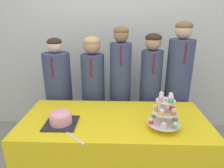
% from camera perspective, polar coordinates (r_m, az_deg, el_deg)
% --- Properties ---
extents(wall_back, '(9.00, 0.06, 2.70)m').
position_cam_1_polar(wall_back, '(2.90, 1.30, 12.91)').
color(wall_back, silver).
rests_on(wall_back, ground_plane).
extents(table, '(1.70, 0.78, 0.76)m').
position_cam_1_polar(table, '(2.08, 0.67, -18.89)').
color(table, yellow).
rests_on(table, ground_plane).
extents(round_cake, '(0.28, 0.28, 0.13)m').
position_cam_1_polar(round_cake, '(1.81, -14.44, -9.27)').
color(round_cake, '#232328').
rests_on(round_cake, table).
extents(cake_knife, '(0.23, 0.23, 0.01)m').
position_cam_1_polar(cake_knife, '(1.69, -12.25, -13.58)').
color(cake_knife, silver).
rests_on(cake_knife, table).
extents(cupcake_stand, '(0.28, 0.28, 0.32)m').
position_cam_1_polar(cupcake_stand, '(1.71, 14.91, -7.72)').
color(cupcake_stand, silver).
rests_on(cupcake_stand, table).
extents(student_0, '(0.32, 0.32, 1.42)m').
position_cam_1_polar(student_0, '(2.57, -14.72, -4.42)').
color(student_0, '#384266').
rests_on(student_0, ground_plane).
extents(student_1, '(0.27, 0.28, 1.44)m').
position_cam_1_polar(student_1, '(2.47, -5.27, -3.89)').
color(student_1, '#384266').
rests_on(student_1, ground_plane).
extents(student_2, '(0.25, 0.25, 1.54)m').
position_cam_1_polar(student_2, '(2.43, 2.36, -2.92)').
color(student_2, '#384266').
rests_on(student_2, ground_plane).
extents(student_3, '(0.25, 0.25, 1.47)m').
position_cam_1_polar(student_3, '(2.47, 10.69, -3.55)').
color(student_3, '#384266').
rests_on(student_3, ground_plane).
extents(student_4, '(0.29, 0.29, 1.60)m').
position_cam_1_polar(student_4, '(2.53, 17.98, -2.58)').
color(student_4, '#384266').
rests_on(student_4, ground_plane).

